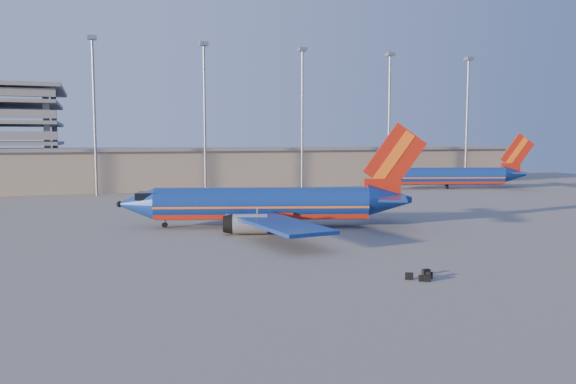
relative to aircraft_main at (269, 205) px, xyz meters
name	(u,v)px	position (x,y,z in m)	size (l,w,h in m)	color
ground	(321,226)	(6.19, -1.05, -2.62)	(220.00, 220.00, 0.00)	slate
terminal_building	(262,166)	(16.19, 56.95, 1.69)	(122.00, 16.00, 8.50)	#9D896C
light_mast_row	(255,102)	(11.19, 44.95, 14.93)	(101.60, 1.60, 28.65)	gray
aircraft_main	(269,205)	(0.00, 0.00, 0.00)	(35.29, 33.43, 12.29)	navy
aircraft_second	(451,176)	(51.08, 36.08, 0.03)	(33.34, 16.55, 11.57)	navy
luggage_pile	(423,276)	(3.37, -27.38, -2.39)	(2.71, 2.29, 0.51)	black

